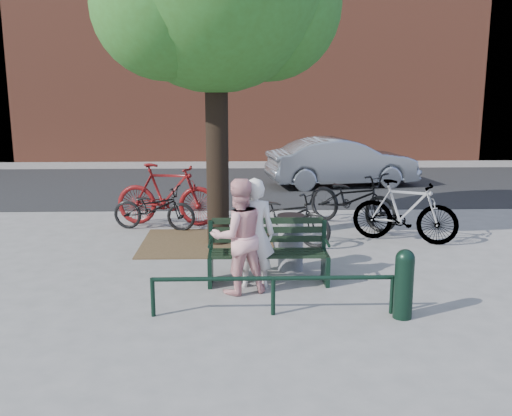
{
  "coord_description": "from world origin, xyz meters",
  "views": [
    {
      "loc": [
        -0.42,
        -7.94,
        2.81
      ],
      "look_at": [
        -0.15,
        1.0,
        0.91
      ],
      "focal_mm": 40.0,
      "sensor_mm": 36.0,
      "label": 1
    }
  ],
  "objects_px": {
    "person_left": "(254,233)",
    "litter_bin": "(291,242)",
    "bollard": "(404,281)",
    "parked_car": "(342,162)",
    "park_bench": "(268,250)",
    "bicycle_c": "(284,216)",
    "person_right": "(238,236)"
  },
  "relations": [
    {
      "from": "person_left",
      "to": "litter_bin",
      "type": "xyz_separation_m",
      "value": [
        0.59,
        0.76,
        -0.35
      ]
    },
    {
      "from": "park_bench",
      "to": "bicycle_c",
      "type": "relative_size",
      "value": 0.91
    },
    {
      "from": "person_left",
      "to": "person_right",
      "type": "height_order",
      "value": "person_right"
    },
    {
      "from": "bollard",
      "to": "litter_bin",
      "type": "relative_size",
      "value": 1.0
    },
    {
      "from": "park_bench",
      "to": "parked_car",
      "type": "distance_m",
      "value": 8.57
    },
    {
      "from": "bicycle_c",
      "to": "person_right",
      "type": "bearing_deg",
      "value": -162.46
    },
    {
      "from": "person_right",
      "to": "bollard",
      "type": "xyz_separation_m",
      "value": [
        2.03,
        -0.97,
        -0.33
      ]
    },
    {
      "from": "park_bench",
      "to": "litter_bin",
      "type": "bearing_deg",
      "value": 53.83
    },
    {
      "from": "bicycle_c",
      "to": "park_bench",
      "type": "bearing_deg",
      "value": -155.26
    },
    {
      "from": "person_left",
      "to": "litter_bin",
      "type": "height_order",
      "value": "person_left"
    },
    {
      "from": "park_bench",
      "to": "person_right",
      "type": "bearing_deg",
      "value": -133.73
    },
    {
      "from": "litter_bin",
      "to": "bicycle_c",
      "type": "distance_m",
      "value": 1.6
    },
    {
      "from": "bollard",
      "to": "park_bench",
      "type": "bearing_deg",
      "value": 138.42
    },
    {
      "from": "litter_bin",
      "to": "bicycle_c",
      "type": "xyz_separation_m",
      "value": [
        0.02,
        1.6,
        0.06
      ]
    },
    {
      "from": "bollard",
      "to": "parked_car",
      "type": "bearing_deg",
      "value": 84.35
    },
    {
      "from": "person_left",
      "to": "litter_bin",
      "type": "distance_m",
      "value": 1.02
    },
    {
      "from": "person_left",
      "to": "parked_car",
      "type": "bearing_deg",
      "value": -104.58
    },
    {
      "from": "bollard",
      "to": "parked_car",
      "type": "height_order",
      "value": "parked_car"
    },
    {
      "from": "person_right",
      "to": "litter_bin",
      "type": "height_order",
      "value": "person_right"
    },
    {
      "from": "litter_bin",
      "to": "parked_car",
      "type": "xyz_separation_m",
      "value": [
        2.17,
        7.66,
        0.25
      ]
    },
    {
      "from": "park_bench",
      "to": "person_right",
      "type": "height_order",
      "value": "person_right"
    },
    {
      "from": "person_left",
      "to": "bicycle_c",
      "type": "height_order",
      "value": "person_left"
    },
    {
      "from": "park_bench",
      "to": "bicycle_c",
      "type": "bearing_deg",
      "value": 79.18
    },
    {
      "from": "person_right",
      "to": "litter_bin",
      "type": "distance_m",
      "value": 1.32
    },
    {
      "from": "litter_bin",
      "to": "parked_car",
      "type": "relative_size",
      "value": 0.21
    },
    {
      "from": "park_bench",
      "to": "bicycle_c",
      "type": "xyz_separation_m",
      "value": [
        0.41,
        2.12,
        0.03
      ]
    },
    {
      "from": "bollard",
      "to": "bicycle_c",
      "type": "bearing_deg",
      "value": 108.65
    },
    {
      "from": "park_bench",
      "to": "person_left",
      "type": "bearing_deg",
      "value": -130.92
    },
    {
      "from": "person_right",
      "to": "bollard",
      "type": "bearing_deg",
      "value": 135.83
    },
    {
      "from": "bicycle_c",
      "to": "parked_car",
      "type": "bearing_deg",
      "value": 16.07
    },
    {
      "from": "person_left",
      "to": "litter_bin",
      "type": "bearing_deg",
      "value": -124.19
    },
    {
      "from": "person_right",
      "to": "bicycle_c",
      "type": "height_order",
      "value": "person_right"
    }
  ]
}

